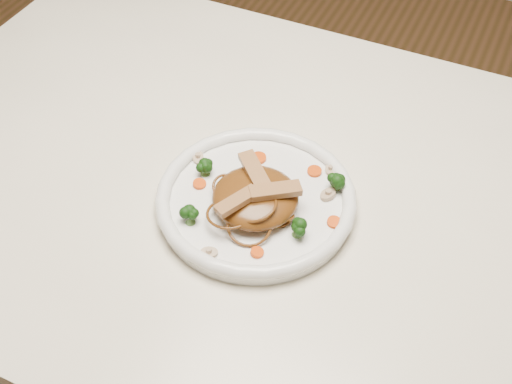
% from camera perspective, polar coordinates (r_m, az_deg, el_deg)
% --- Properties ---
extents(table, '(1.20, 0.80, 0.75)m').
position_cam_1_polar(table, '(1.03, 0.34, -2.93)').
color(table, white).
rests_on(table, ground).
extents(plate, '(0.34, 0.34, 0.02)m').
position_cam_1_polar(plate, '(0.92, -0.00, -0.93)').
color(plate, white).
rests_on(plate, table).
extents(noodle_mound, '(0.14, 0.14, 0.04)m').
position_cam_1_polar(noodle_mound, '(0.89, -0.05, -0.46)').
color(noodle_mound, '#5A3711').
rests_on(noodle_mound, plate).
extents(chicken_a, '(0.07, 0.06, 0.01)m').
position_cam_1_polar(chicken_a, '(0.87, 1.66, 0.12)').
color(chicken_a, '#A37B4D').
rests_on(chicken_a, noodle_mound).
extents(chicken_b, '(0.06, 0.06, 0.01)m').
position_cam_1_polar(chicken_b, '(0.90, -0.14, 1.86)').
color(chicken_b, '#A37B4D').
rests_on(chicken_b, noodle_mound).
extents(chicken_c, '(0.05, 0.06, 0.01)m').
position_cam_1_polar(chicken_c, '(0.86, -1.62, -0.78)').
color(chicken_c, '#A37B4D').
rests_on(chicken_c, noodle_mound).
extents(broccoli_0, '(0.03, 0.03, 0.03)m').
position_cam_1_polar(broccoli_0, '(0.93, 6.90, 0.97)').
color(broccoli_0, '#14390C').
rests_on(broccoli_0, plate).
extents(broccoli_1, '(0.03, 0.03, 0.03)m').
position_cam_1_polar(broccoli_1, '(0.94, -4.38, 2.16)').
color(broccoli_1, '#14390C').
rests_on(broccoli_1, plate).
extents(broccoli_2, '(0.03, 0.03, 0.03)m').
position_cam_1_polar(broccoli_2, '(0.88, -5.68, -2.00)').
color(broccoli_2, '#14390C').
rests_on(broccoli_2, plate).
extents(broccoli_3, '(0.04, 0.04, 0.03)m').
position_cam_1_polar(broccoli_3, '(0.86, 3.56, -2.95)').
color(broccoli_3, '#14390C').
rests_on(broccoli_3, plate).
extents(carrot_0, '(0.02, 0.02, 0.00)m').
position_cam_1_polar(carrot_0, '(0.95, 5.01, 1.77)').
color(carrot_0, '#E83908').
rests_on(carrot_0, plate).
extents(carrot_1, '(0.02, 0.02, 0.00)m').
position_cam_1_polar(carrot_1, '(0.93, -4.85, 0.69)').
color(carrot_1, '#E83908').
rests_on(carrot_1, plate).
extents(carrot_2, '(0.02, 0.02, 0.00)m').
position_cam_1_polar(carrot_2, '(0.89, 6.68, -2.57)').
color(carrot_2, '#E83908').
rests_on(carrot_2, plate).
extents(carrot_3, '(0.02, 0.02, 0.00)m').
position_cam_1_polar(carrot_3, '(0.97, 0.21, 2.92)').
color(carrot_3, '#E83908').
rests_on(carrot_3, plate).
extents(carrot_4, '(0.02, 0.02, 0.00)m').
position_cam_1_polar(carrot_4, '(0.85, 0.09, -5.18)').
color(carrot_4, '#E83908').
rests_on(carrot_4, plate).
extents(mushroom_0, '(0.03, 0.03, 0.01)m').
position_cam_1_polar(mushroom_0, '(0.85, -4.03, -5.20)').
color(mushroom_0, beige).
rests_on(mushroom_0, plate).
extents(mushroom_1, '(0.03, 0.03, 0.01)m').
position_cam_1_polar(mushroom_1, '(0.92, 6.17, -0.21)').
color(mushroom_1, beige).
rests_on(mushroom_1, plate).
extents(mushroom_2, '(0.03, 0.03, 0.01)m').
position_cam_1_polar(mushroom_2, '(0.97, -4.97, 2.92)').
color(mushroom_2, beige).
rests_on(mushroom_2, plate).
extents(mushroom_3, '(0.03, 0.03, 0.01)m').
position_cam_1_polar(mushroom_3, '(0.95, 6.37, 1.87)').
color(mushroom_3, beige).
rests_on(mushroom_3, plate).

